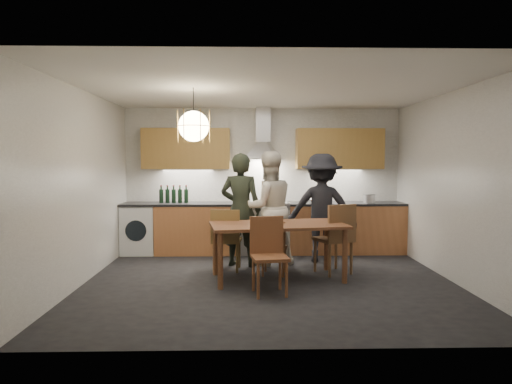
{
  "coord_description": "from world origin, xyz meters",
  "views": [
    {
      "loc": [
        -0.33,
        -6.13,
        1.66
      ],
      "look_at": [
        -0.17,
        0.4,
        1.2
      ],
      "focal_mm": 32.0,
      "sensor_mm": 36.0,
      "label": 1
    }
  ],
  "objects_px": {
    "wine_bottles": "(174,194)",
    "person_mid": "(268,208)",
    "person_left": "(241,210)",
    "mixing_bowl": "(317,201)",
    "chair_front": "(268,249)",
    "stock_pot": "(369,199)",
    "dining_table": "(278,230)",
    "chair_back_left": "(226,236)",
    "person_right": "(322,208)"
  },
  "relations": [
    {
      "from": "chair_front",
      "to": "mixing_bowl",
      "type": "xyz_separation_m",
      "value": [
        0.99,
        2.38,
        0.39
      ]
    },
    {
      "from": "person_left",
      "to": "person_right",
      "type": "distance_m",
      "value": 1.34
    },
    {
      "from": "person_right",
      "to": "stock_pot",
      "type": "distance_m",
      "value": 1.19
    },
    {
      "from": "dining_table",
      "to": "wine_bottles",
      "type": "distance_m",
      "value": 2.53
    },
    {
      "from": "chair_front",
      "to": "person_mid",
      "type": "height_order",
      "value": "person_mid"
    },
    {
      "from": "dining_table",
      "to": "wine_bottles",
      "type": "bearing_deg",
      "value": 124.74
    },
    {
      "from": "person_right",
      "to": "mixing_bowl",
      "type": "relative_size",
      "value": 6.08
    },
    {
      "from": "mixing_bowl",
      "to": "person_mid",
      "type": "bearing_deg",
      "value": -137.86
    },
    {
      "from": "person_left",
      "to": "person_mid",
      "type": "distance_m",
      "value": 0.45
    },
    {
      "from": "wine_bottles",
      "to": "person_left",
      "type": "bearing_deg",
      "value": -40.2
    },
    {
      "from": "mixing_bowl",
      "to": "wine_bottles",
      "type": "xyz_separation_m",
      "value": [
        -2.54,
        0.09,
        0.12
      ]
    },
    {
      "from": "chair_front",
      "to": "mixing_bowl",
      "type": "height_order",
      "value": "mixing_bowl"
    },
    {
      "from": "wine_bottles",
      "to": "person_right",
      "type": "bearing_deg",
      "value": -16.44
    },
    {
      "from": "dining_table",
      "to": "person_right",
      "type": "height_order",
      "value": "person_right"
    },
    {
      "from": "person_mid",
      "to": "mixing_bowl",
      "type": "height_order",
      "value": "person_mid"
    },
    {
      "from": "wine_bottles",
      "to": "chair_back_left",
      "type": "bearing_deg",
      "value": -54.57
    },
    {
      "from": "chair_back_left",
      "to": "wine_bottles",
      "type": "relative_size",
      "value": 1.81
    },
    {
      "from": "person_right",
      "to": "wine_bottles",
      "type": "relative_size",
      "value": 3.42
    },
    {
      "from": "chair_back_left",
      "to": "person_left",
      "type": "xyz_separation_m",
      "value": [
        0.22,
        0.37,
        0.35
      ]
    },
    {
      "from": "person_mid",
      "to": "wine_bottles",
      "type": "height_order",
      "value": "person_mid"
    },
    {
      "from": "wine_bottles",
      "to": "person_mid",
      "type": "bearing_deg",
      "value": -29.24
    },
    {
      "from": "dining_table",
      "to": "person_left",
      "type": "relative_size",
      "value": 1.11
    },
    {
      "from": "chair_back_left",
      "to": "mixing_bowl",
      "type": "relative_size",
      "value": 3.23
    },
    {
      "from": "chair_back_left",
      "to": "mixing_bowl",
      "type": "xyz_separation_m",
      "value": [
        1.56,
        1.29,
        0.4
      ]
    },
    {
      "from": "person_mid",
      "to": "person_left",
      "type": "bearing_deg",
      "value": -3.31
    },
    {
      "from": "stock_pot",
      "to": "person_right",
      "type": "bearing_deg",
      "value": -144.6
    },
    {
      "from": "chair_back_left",
      "to": "person_mid",
      "type": "height_order",
      "value": "person_mid"
    },
    {
      "from": "dining_table",
      "to": "stock_pot",
      "type": "height_order",
      "value": "stock_pot"
    },
    {
      "from": "chair_front",
      "to": "person_right",
      "type": "relative_size",
      "value": 0.54
    },
    {
      "from": "person_right",
      "to": "chair_front",
      "type": "bearing_deg",
      "value": 68.4
    },
    {
      "from": "person_left",
      "to": "mixing_bowl",
      "type": "bearing_deg",
      "value": -130.51
    },
    {
      "from": "person_left",
      "to": "chair_front",
      "type": "bearing_deg",
      "value": 118.71
    },
    {
      "from": "person_right",
      "to": "wine_bottles",
      "type": "distance_m",
      "value": 2.62
    },
    {
      "from": "chair_front",
      "to": "stock_pot",
      "type": "height_order",
      "value": "stock_pot"
    },
    {
      "from": "chair_back_left",
      "to": "person_left",
      "type": "height_order",
      "value": "person_left"
    },
    {
      "from": "person_right",
      "to": "stock_pot",
      "type": "relative_size",
      "value": 8.55
    },
    {
      "from": "person_left",
      "to": "mixing_bowl",
      "type": "xyz_separation_m",
      "value": [
        1.35,
        0.92,
        0.05
      ]
    },
    {
      "from": "chair_front",
      "to": "wine_bottles",
      "type": "relative_size",
      "value": 1.84
    },
    {
      "from": "chair_front",
      "to": "person_left",
      "type": "xyz_separation_m",
      "value": [
        -0.35,
        1.46,
        0.34
      ]
    },
    {
      "from": "stock_pot",
      "to": "chair_back_left",
      "type": "bearing_deg",
      "value": -152.02
    },
    {
      "from": "person_right",
      "to": "mixing_bowl",
      "type": "bearing_deg",
      "value": -85.46
    },
    {
      "from": "chair_back_left",
      "to": "chair_front",
      "type": "bearing_deg",
      "value": 122.69
    },
    {
      "from": "person_left",
      "to": "dining_table",
      "type": "bearing_deg",
      "value": 137.82
    },
    {
      "from": "person_left",
      "to": "mixing_bowl",
      "type": "relative_size",
      "value": 6.1
    },
    {
      "from": "person_left",
      "to": "chair_back_left",
      "type": "bearing_deg",
      "value": 74.65
    },
    {
      "from": "dining_table",
      "to": "person_mid",
      "type": "relative_size",
      "value": 1.09
    },
    {
      "from": "chair_front",
      "to": "stock_pot",
      "type": "xyz_separation_m",
      "value": [
        1.93,
        2.41,
        0.43
      ]
    },
    {
      "from": "chair_back_left",
      "to": "person_left",
      "type": "relative_size",
      "value": 0.53
    },
    {
      "from": "mixing_bowl",
      "to": "stock_pot",
      "type": "xyz_separation_m",
      "value": [
        0.93,
        0.03,
        0.04
      ]
    },
    {
      "from": "chair_back_left",
      "to": "person_mid",
      "type": "bearing_deg",
      "value": -139.32
    }
  ]
}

